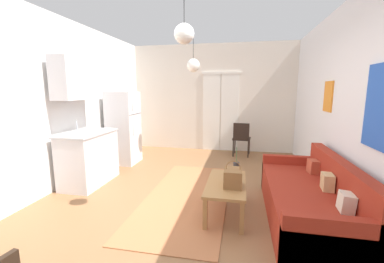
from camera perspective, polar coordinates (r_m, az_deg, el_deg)
ground_plane at (r=3.57m, az=-2.94°, el=-18.19°), size 4.85×7.60×0.10m
wall_back at (r=6.66m, az=4.67°, el=7.63°), size 4.45×0.13×2.80m
wall_right at (r=3.36m, az=35.74°, el=4.17°), size 0.12×7.20×2.80m
wall_left at (r=4.27m, az=-32.84°, el=5.22°), size 0.12×7.20×2.80m
area_rug at (r=3.92m, az=-0.98°, el=-14.63°), size 1.20×2.82×0.01m
couch at (r=3.48m, az=26.15°, el=-14.30°), size 0.88×2.08×0.79m
coffee_table at (r=3.34m, az=7.94°, el=-12.46°), size 0.50×1.02×0.42m
bamboo_vase at (r=3.61m, az=10.20°, el=-8.36°), size 0.09×0.09×0.40m
handbag at (r=3.16m, az=9.46°, el=-10.50°), size 0.22×0.29×0.33m
refrigerator at (r=5.63m, az=-15.55°, el=0.83°), size 0.60×0.62×1.58m
kitchen_counter at (r=4.57m, az=-23.40°, el=-1.08°), size 0.58×1.05×2.14m
accent_chair at (r=6.14m, az=11.40°, el=-1.31°), size 0.45×0.44×0.83m
pendant_lamp_near at (r=2.90m, az=-1.82°, el=21.71°), size 0.22×0.22×0.69m
pendant_lamp_far at (r=5.15m, az=0.31°, el=15.11°), size 0.27×0.27×0.83m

